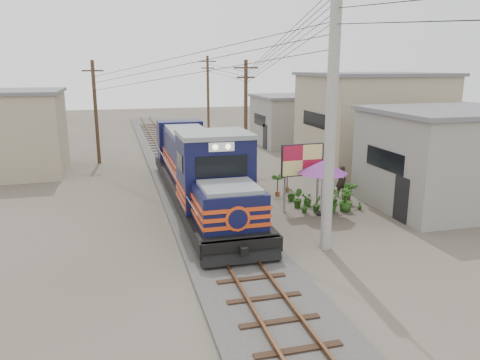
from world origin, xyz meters
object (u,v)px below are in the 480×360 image
object	(u,v)px
billboard	(302,162)
vendor	(341,181)
market_umbrella	(323,167)
locomotive	(199,170)

from	to	relation	value
billboard	vendor	xyz separation A→B (m)	(2.95, 1.76, -1.52)
market_umbrella	vendor	bearing A→B (deg)	48.58
billboard	locomotive	bearing A→B (deg)	149.90
locomotive	vendor	size ratio (longest dim) A/B	9.63
locomotive	market_umbrella	bearing A→B (deg)	-31.58
vendor	billboard	bearing A→B (deg)	32.15
vendor	market_umbrella	bearing A→B (deg)	49.88
locomotive	vendor	bearing A→B (deg)	-3.77
locomotive	billboard	size ratio (longest dim) A/B	4.98
billboard	market_umbrella	world-z (taller)	billboard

